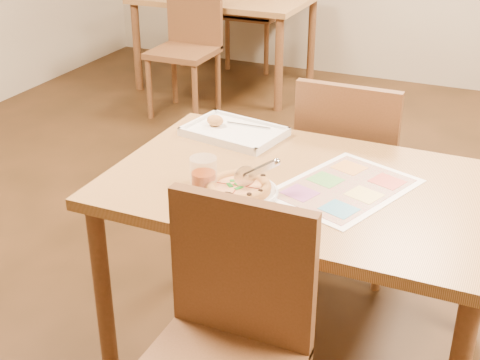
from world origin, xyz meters
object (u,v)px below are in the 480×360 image
at_px(glass_tumbler, 204,176).
at_px(appetizer_tray, 233,132).
at_px(menu, 344,188).
at_px(bg_chair_far, 251,3).
at_px(bg_table, 225,6).
at_px(bg_chair_near, 189,33).
at_px(pizza_cutter, 256,172).
at_px(chair_far, 349,156).
at_px(dining_table, 303,204).
at_px(pizza, 239,187).
at_px(plate, 240,192).
at_px(chair_near, 228,323).

bearing_deg(glass_tumbler, appetizer_tray, 102.98).
relative_size(appetizer_tray, menu, 0.86).
relative_size(bg_chair_far, glass_tumbler, 4.24).
height_order(bg_table, bg_chair_near, bg_chair_near).
bearing_deg(bg_chair_far, pizza_cutter, 113.34).
distance_m(bg_table, appetizer_tray, 2.80).
xyz_separation_m(chair_far, glass_tumbler, (-0.28, -0.78, 0.20)).
distance_m(pizza_cutter, glass_tumbler, 0.17).
distance_m(bg_chair_near, bg_chair_far, 1.10).
relative_size(dining_table, pizza, 6.15).
relative_size(bg_table, menu, 2.79).
bearing_deg(menu, appetizer_tray, 153.01).
xyz_separation_m(dining_table, menu, (0.14, 0.01, 0.09)).
bearing_deg(appetizer_tray, chair_far, 40.26).
xyz_separation_m(pizza_cutter, glass_tumbler, (-0.17, -0.04, -0.03)).
bearing_deg(bg_chair_near, bg_chair_far, 90.00).
bearing_deg(pizza_cutter, bg_chair_near, 83.54).
bearing_deg(plate, pizza_cutter, 28.75).
height_order(dining_table, bg_table, same).
bearing_deg(pizza, chair_far, 77.98).
relative_size(chair_far, bg_chair_far, 1.00).
distance_m(pizza, pizza_cutter, 0.08).
bearing_deg(menu, plate, -149.32).
bearing_deg(pizza, bg_chair_near, 121.27).
bearing_deg(chair_near, bg_table, 115.19).
relative_size(chair_far, plate, 1.91).
distance_m(chair_near, bg_chair_near, 3.22).
bearing_deg(menu, glass_tumbler, -155.28).
relative_size(bg_table, bg_chair_near, 2.77).
bearing_deg(chair_far, glass_tumbler, 70.36).
distance_m(pizza, glass_tumbler, 0.12).
xyz_separation_m(bg_table, glass_tumbler, (1.32, -2.98, 0.13)).
bearing_deg(chair_far, pizza_cutter, 81.30).
height_order(chair_near, chair_far, same).
distance_m(dining_table, bg_table, 3.22).
bearing_deg(glass_tumbler, pizza_cutter, 13.93).
xyz_separation_m(plate, pizza_cutter, (0.04, 0.02, 0.07)).
height_order(dining_table, chair_far, chair_far).
xyz_separation_m(bg_chair_near, bg_chair_far, (0.00, 1.10, 0.00)).
distance_m(dining_table, appetizer_tray, 0.48).
relative_size(dining_table, chair_near, 2.77).
distance_m(bg_table, bg_chair_near, 0.61).
relative_size(chair_far, appetizer_tray, 1.17).
bearing_deg(chair_far, pizza, 77.98).
bearing_deg(dining_table, bg_chair_near, 126.05).
bearing_deg(pizza_cutter, bg_table, 77.93).
bearing_deg(chair_near, chair_far, 90.00).
bearing_deg(bg_chair_near, chair_near, -60.26).
distance_m(chair_far, plate, 0.80).
xyz_separation_m(chair_far, plate, (-0.16, -0.77, 0.16)).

